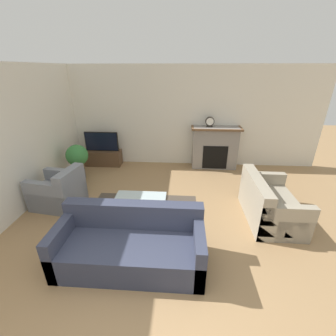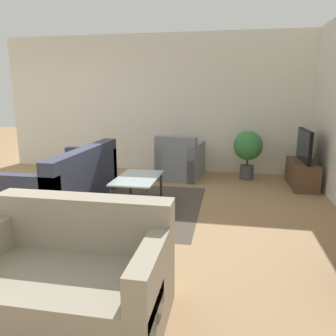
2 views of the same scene
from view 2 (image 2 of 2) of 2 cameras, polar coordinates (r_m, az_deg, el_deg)
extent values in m
plane|color=#9E7A51|center=(5.25, -27.21, -5.88)|extent=(20.00, 20.00, 0.00)
cube|color=silver|center=(6.64, 3.56, 11.04)|extent=(0.06, 7.69, 2.70)
cube|color=#4C4238|center=(4.67, -5.33, -6.65)|extent=(2.13, 1.76, 0.00)
cube|color=brown|center=(6.05, 22.26, -0.91)|extent=(1.01, 0.39, 0.44)
cube|color=black|center=(5.96, 22.66, 3.67)|extent=(0.93, 0.05, 0.54)
cube|color=black|center=(5.95, 22.40, 3.68)|extent=(0.89, 0.01, 0.50)
cube|color=#33384C|center=(4.95, -17.48, -3.56)|extent=(2.03, 0.87, 0.42)
cube|color=#33384C|center=(4.71, -14.22, 0.96)|extent=(2.03, 0.20, 0.40)
cube|color=#33384C|center=(5.74, -13.20, 0.17)|extent=(0.14, 0.87, 0.66)
cube|color=#33384C|center=(4.14, -23.67, -5.52)|extent=(0.14, 0.87, 0.66)
cube|color=#9E937F|center=(2.49, -17.12, -20.55)|extent=(0.85, 1.35, 0.42)
cube|color=#9E937F|center=(2.56, -14.37, -9.06)|extent=(0.20, 1.35, 0.40)
cube|color=#9E937F|center=(2.24, -2.58, -20.43)|extent=(0.85, 0.14, 0.66)
cube|color=gray|center=(6.20, 2.25, 0.30)|extent=(0.97, 0.86, 0.42)
cube|color=gray|center=(5.81, 1.35, 3.56)|extent=(0.30, 0.76, 0.40)
cube|color=gray|center=(6.10, 4.98, 1.21)|extent=(0.89, 0.26, 0.66)
cube|color=gray|center=(6.27, -0.39, 1.56)|extent=(0.89, 0.26, 0.66)
cylinder|color=#333338|center=(5.07, -6.58, -2.72)|extent=(0.04, 0.04, 0.41)
cylinder|color=#333338|center=(4.29, -9.89, -5.72)|extent=(0.04, 0.04, 0.41)
cylinder|color=#333338|center=(4.95, -1.22, -3.01)|extent=(0.04, 0.04, 0.41)
cylinder|color=#333338|center=(4.16, -3.61, -6.18)|extent=(0.04, 0.04, 0.41)
cube|color=silver|center=(4.55, -5.30, -1.70)|extent=(0.93, 0.56, 0.02)
cylinder|color=#47474C|center=(6.26, 13.52, -0.71)|extent=(0.25, 0.25, 0.26)
cylinder|color=#4C3823|center=(6.21, 13.62, 1.15)|extent=(0.03, 0.03, 0.16)
sphere|color=#387F3D|center=(6.16, 13.77, 3.80)|extent=(0.53, 0.53, 0.53)
camera|label=1|loc=(5.91, -45.01, 19.45)|focal=24.00mm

